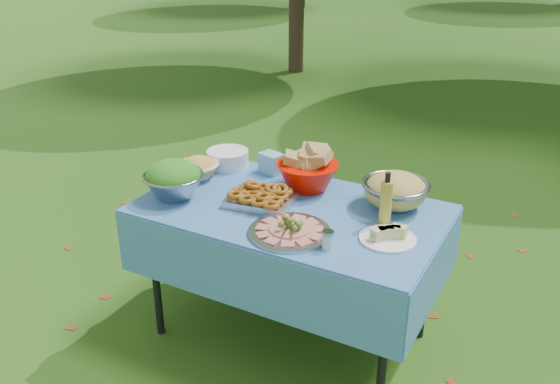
# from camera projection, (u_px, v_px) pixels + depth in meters

# --- Properties ---
(ground) EXTENTS (80.00, 80.00, 0.00)m
(ground) POSITION_uv_depth(u_px,v_px,m) (290.00, 334.00, 3.20)
(ground) COLOR black
(ground) RESTS_ON ground
(picnic_table) EXTENTS (1.46, 0.86, 0.76)m
(picnic_table) POSITION_uv_depth(u_px,v_px,m) (290.00, 274.00, 3.04)
(picnic_table) COLOR #7AABEA
(picnic_table) RESTS_ON ground
(salad_bowl) EXTENTS (0.38, 0.38, 0.20)m
(salad_bowl) POSITION_uv_depth(u_px,v_px,m) (173.00, 179.00, 2.95)
(salad_bowl) COLOR #91969A
(salad_bowl) RESTS_ON picnic_table
(pasta_bowl_white) EXTENTS (0.29, 0.29, 0.12)m
(pasta_bowl_white) POSITION_uv_depth(u_px,v_px,m) (198.00, 167.00, 3.20)
(pasta_bowl_white) COLOR white
(pasta_bowl_white) RESTS_ON picnic_table
(plate_stack) EXTENTS (0.31, 0.31, 0.10)m
(plate_stack) POSITION_uv_depth(u_px,v_px,m) (228.00, 158.00, 3.35)
(plate_stack) COLOR white
(plate_stack) RESTS_ON picnic_table
(wipes_box) EXTENTS (0.14, 0.12, 0.11)m
(wipes_box) POSITION_uv_depth(u_px,v_px,m) (271.00, 163.00, 3.26)
(wipes_box) COLOR #83BFD4
(wipes_box) RESTS_ON picnic_table
(sanitizer_bottle) EXTENTS (0.05, 0.05, 0.14)m
(sanitizer_bottle) POSITION_uv_depth(u_px,v_px,m) (303.00, 163.00, 3.23)
(sanitizer_bottle) COLOR pink
(sanitizer_bottle) RESTS_ON picnic_table
(bread_bowl) EXTENTS (0.34, 0.34, 0.21)m
(bread_bowl) POSITION_uv_depth(u_px,v_px,m) (308.00, 169.00, 3.05)
(bread_bowl) COLOR #EA0F00
(bread_bowl) RESTS_ON picnic_table
(pasta_bowl_steel) EXTENTS (0.38, 0.38, 0.17)m
(pasta_bowl_steel) POSITION_uv_depth(u_px,v_px,m) (395.00, 190.00, 2.86)
(pasta_bowl_steel) COLOR #91969A
(pasta_bowl_steel) RESTS_ON picnic_table
(fried_tray) EXTENTS (0.35, 0.27, 0.07)m
(fried_tray) POSITION_uv_depth(u_px,v_px,m) (260.00, 197.00, 2.90)
(fried_tray) COLOR #B4B5BA
(fried_tray) RESTS_ON picnic_table
(charcuterie_platter) EXTENTS (0.39, 0.39, 0.09)m
(charcuterie_platter) POSITION_uv_depth(u_px,v_px,m) (290.00, 225.00, 2.63)
(charcuterie_platter) COLOR #ABADB3
(charcuterie_platter) RESTS_ON picnic_table
(oil_bottle) EXTENTS (0.06, 0.06, 0.25)m
(oil_bottle) POSITION_uv_depth(u_px,v_px,m) (386.00, 199.00, 2.68)
(oil_bottle) COLOR gold
(oil_bottle) RESTS_ON picnic_table
(cheese_plate) EXTENTS (0.30, 0.30, 0.07)m
(cheese_plate) POSITION_uv_depth(u_px,v_px,m) (388.00, 233.00, 2.58)
(cheese_plate) COLOR white
(cheese_plate) RESTS_ON picnic_table
(shaker) EXTENTS (0.07, 0.07, 0.08)m
(shaker) POSITION_uv_depth(u_px,v_px,m) (328.00, 240.00, 2.51)
(shaker) COLOR silver
(shaker) RESTS_ON picnic_table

